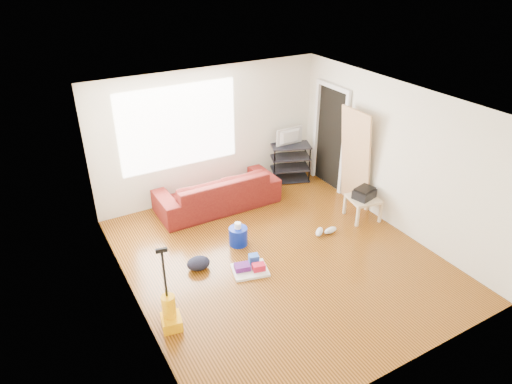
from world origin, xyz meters
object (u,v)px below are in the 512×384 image
vacuum (170,313)px  tv_stand (290,162)px  side_table (363,201)px  backpack (199,268)px  bucket (238,244)px  sofa (218,206)px  cleaning_tray (250,267)px

vacuum → tv_stand: bearing=47.7°
side_table → backpack: side_table is taller
side_table → bucket: 2.39m
tv_stand → backpack: (-2.87, -1.84, -0.41)m
tv_stand → bucket: size_ratio=2.93×
side_table → vacuum: (-3.95, -0.84, -0.13)m
sofa → tv_stand: 1.86m
side_table → cleaning_tray: bearing=-172.1°
tv_stand → sofa: bearing=-150.4°
sofa → bucket: size_ratio=7.45×
sofa → side_table: 2.69m
sofa → bucket: bearing=79.5°
side_table → vacuum: vacuum is taller
backpack → sofa: bearing=62.8°
tv_stand → side_table: (0.30, -1.93, -0.06)m
sofa → bucket: (-0.24, -1.29, 0.00)m
side_table → cleaning_tray: 2.54m
sofa → vacuum: vacuum is taller
tv_stand → cleaning_tray: 3.18m
tv_stand → cleaning_tray: tv_stand is taller
bucket → vacuum: 2.03m
sofa → side_table: side_table is taller
cleaning_tray → vacuum: vacuum is taller
tv_stand → bucket: 2.59m
side_table → bucket: side_table is taller
side_table → cleaning_tray: size_ratio=0.97×
vacuum → side_table: bearing=22.6°
bucket → sofa: bearing=79.5°
side_table → backpack: (-3.17, 0.08, -0.35)m
tv_stand → vacuum: size_ratio=0.75×
sofa → tv_stand: bearing=-171.4°
cleaning_tray → vacuum: bearing=-161.1°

